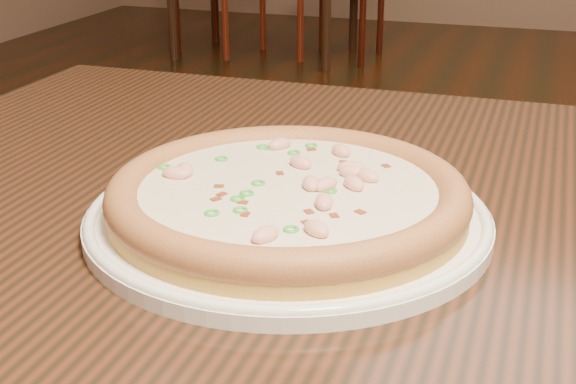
% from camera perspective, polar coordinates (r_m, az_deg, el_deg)
% --- Properties ---
extents(hero_table, '(1.20, 0.80, 0.75)m').
position_cam_1_polar(hero_table, '(0.73, 10.43, -9.18)').
color(hero_table, black).
rests_on(hero_table, ground).
extents(plate, '(0.33, 0.33, 0.02)m').
position_cam_1_polar(plate, '(0.66, 0.00, -1.73)').
color(plate, white).
rests_on(plate, hero_table).
extents(pizza, '(0.29, 0.29, 0.03)m').
position_cam_1_polar(pizza, '(0.65, 0.01, -0.23)').
color(pizza, '#BA9445').
rests_on(pizza, plate).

